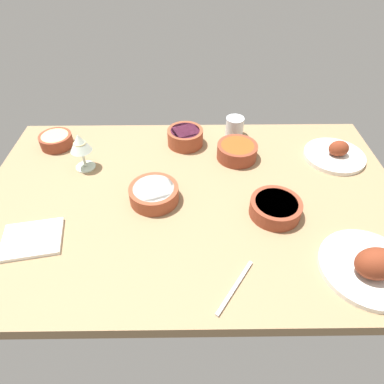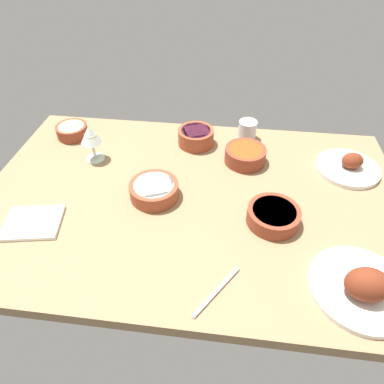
% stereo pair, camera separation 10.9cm
% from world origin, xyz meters
% --- Properties ---
extents(dining_table, '(1.40, 0.90, 0.04)m').
position_xyz_m(dining_table, '(0.00, 0.00, 0.02)').
color(dining_table, '#937551').
rests_on(dining_table, ground).
extents(plate_far_side, '(0.22, 0.22, 0.07)m').
position_xyz_m(plate_far_side, '(0.54, 0.21, 0.06)').
color(plate_far_side, silver).
rests_on(plate_far_side, dining_table).
extents(plate_center_main, '(0.26, 0.26, 0.10)m').
position_xyz_m(plate_center_main, '(0.46, -0.30, 0.07)').
color(plate_center_main, silver).
rests_on(plate_center_main, dining_table).
extents(bowl_onions, '(0.14, 0.14, 0.06)m').
position_xyz_m(bowl_onions, '(-0.02, 0.31, 0.07)').
color(bowl_onions, brown).
rests_on(bowl_onions, dining_table).
extents(bowl_cream, '(0.16, 0.16, 0.05)m').
position_xyz_m(bowl_cream, '(-0.12, -0.01, 0.07)').
color(bowl_cream, brown).
rests_on(bowl_cream, dining_table).
extents(bowl_pasta, '(0.16, 0.16, 0.05)m').
position_xyz_m(bowl_pasta, '(0.26, -0.08, 0.07)').
color(bowl_pasta, brown).
rests_on(bowl_pasta, dining_table).
extents(bowl_potatoes, '(0.12, 0.12, 0.05)m').
position_xyz_m(bowl_potatoes, '(-0.53, 0.30, 0.07)').
color(bowl_potatoes, brown).
rests_on(bowl_potatoes, dining_table).
extents(bowl_soup, '(0.15, 0.15, 0.06)m').
position_xyz_m(bowl_soup, '(0.17, 0.21, 0.07)').
color(bowl_soup, brown).
rests_on(bowl_soup, dining_table).
extents(wine_glass, '(0.08, 0.08, 0.14)m').
position_xyz_m(wine_glass, '(-0.39, 0.16, 0.14)').
color(wine_glass, silver).
rests_on(wine_glass, dining_table).
extents(water_tumbler, '(0.07, 0.07, 0.08)m').
position_xyz_m(water_tumbler, '(0.18, 0.37, 0.08)').
color(water_tumbler, silver).
rests_on(water_tumbler, dining_table).
extents(folded_napkin, '(0.19, 0.16, 0.01)m').
position_xyz_m(folded_napkin, '(-0.46, -0.18, 0.05)').
color(folded_napkin, white).
rests_on(folded_napkin, dining_table).
extents(fork_loose, '(0.11, 0.16, 0.01)m').
position_xyz_m(fork_loose, '(0.11, -0.34, 0.04)').
color(fork_loose, silver).
rests_on(fork_loose, dining_table).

